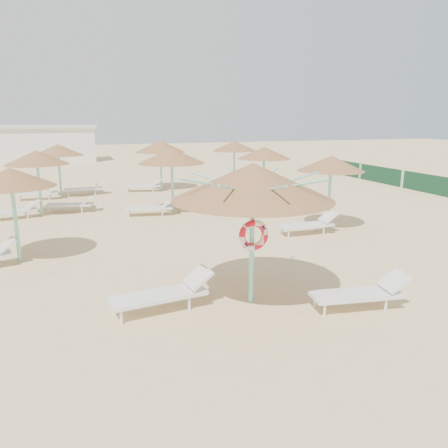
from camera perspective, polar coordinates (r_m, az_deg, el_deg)
name	(u,v)px	position (r m, az deg, el deg)	size (l,w,h in m)	color
ground	(264,297)	(10.02, 5.27, -9.52)	(120.00, 120.00, 0.00)	#E1C589
main_palapa	(253,182)	(9.06, 3.76, 5.47)	(3.40, 3.40, 3.05)	#7FDCC5
lounger_main_a	(165,293)	(9.33, -7.72, -8.92)	(2.24, 0.95, 0.79)	silver
lounger_main_b	(362,293)	(9.76, 17.62, -8.54)	(2.12, 0.89, 0.75)	silver
palapa_field	(162,156)	(19.98, -8.09, 8.83)	(14.20, 13.85, 2.71)	#7FDCC5
service_hut	(49,143)	(43.51, -21.93, 9.74)	(8.40, 4.40, 3.25)	silver
windbreak_fence	(429,184)	(25.80, 25.26, 4.75)	(0.08, 19.84, 1.10)	#194C2C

